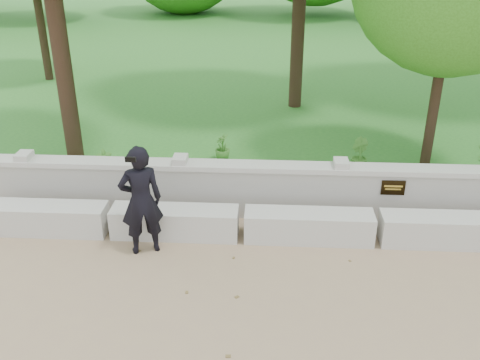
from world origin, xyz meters
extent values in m
plane|color=#8D7756|center=(0.00, 0.00, 0.00)|extent=(80.00, 80.00, 0.00)
cube|color=#286826|center=(0.00, 14.00, 0.12)|extent=(40.00, 22.00, 0.25)
cube|color=#ACAAA3|center=(-5.00, 1.90, 0.23)|extent=(1.90, 0.45, 0.45)
cube|color=#ACAAA3|center=(-3.00, 1.90, 0.23)|extent=(1.90, 0.45, 0.45)
cube|color=#ACAAA3|center=(-1.00, 1.90, 0.23)|extent=(1.90, 0.45, 0.45)
cube|color=#ACAAA3|center=(1.00, 1.90, 0.23)|extent=(1.90, 0.45, 0.45)
cube|color=#A2A099|center=(0.00, 2.60, 0.41)|extent=(12.50, 0.25, 0.82)
cube|color=#ACAAA3|center=(0.00, 2.60, 0.86)|extent=(12.50, 0.35, 0.08)
cube|color=black|center=(0.30, 2.46, 0.62)|extent=(0.36, 0.02, 0.24)
imported|color=black|center=(-3.37, 1.46, 0.81)|extent=(0.69, 0.58, 1.63)
cube|color=black|center=(-3.37, 1.13, 1.57)|extent=(0.14, 0.07, 0.07)
cylinder|color=#382619|center=(-7.96, 9.74, 1.92)|extent=(0.23, 0.23, 3.34)
cylinder|color=#382619|center=(-5.26, 4.10, 2.53)|extent=(0.31, 0.31, 4.55)
cylinder|color=#382619|center=(-1.02, 7.64, 2.51)|extent=(0.31, 0.31, 4.53)
cylinder|color=#382619|center=(1.25, 4.16, 1.60)|extent=(0.18, 0.18, 2.70)
imported|color=#3A7327|center=(-4.44, 3.30, 0.52)|extent=(0.34, 0.32, 0.53)
imported|color=#3A7327|center=(-0.03, 3.82, 0.57)|extent=(0.37, 0.42, 0.64)
imported|color=#3A7327|center=(-2.48, 4.24, 0.51)|extent=(0.33, 0.35, 0.51)
camera|label=1|loc=(-1.62, -4.99, 4.27)|focal=40.00mm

